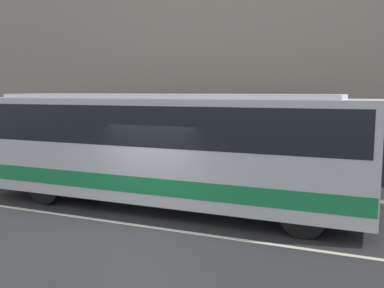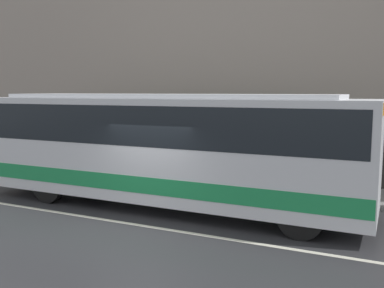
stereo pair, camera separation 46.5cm
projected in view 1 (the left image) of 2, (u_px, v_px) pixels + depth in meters
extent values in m
plane|color=#2D2D30|center=(140.00, 226.00, 10.81)|extent=(60.00, 60.00, 0.00)
cube|color=gray|center=(213.00, 183.00, 15.63)|extent=(60.00, 2.59, 0.13)
cube|color=gray|center=(227.00, 48.00, 16.34)|extent=(60.00, 0.30, 10.08)
cube|color=#2D2B28|center=(225.00, 146.00, 16.65)|extent=(60.00, 0.06, 2.52)
cube|color=beige|center=(140.00, 226.00, 10.81)|extent=(54.00, 0.14, 0.01)
cube|color=silver|center=(163.00, 147.00, 12.38)|extent=(11.62, 2.54, 2.83)
cube|color=#1E8C4C|center=(163.00, 177.00, 12.49)|extent=(11.56, 2.56, 0.45)
cube|color=black|center=(163.00, 123.00, 12.30)|extent=(11.27, 2.56, 1.08)
cube|color=orange|center=(382.00, 108.00, 9.97)|extent=(0.12, 1.90, 0.28)
cube|color=silver|center=(162.00, 96.00, 12.20)|extent=(9.87, 2.16, 0.12)
cylinder|color=black|center=(303.00, 215.00, 9.87)|extent=(1.09, 0.28, 1.09)
cylinder|color=black|center=(316.00, 194.00, 11.89)|extent=(1.09, 0.28, 1.09)
cylinder|color=black|center=(45.00, 186.00, 12.86)|extent=(1.09, 0.28, 1.09)
cylinder|color=black|center=(90.00, 173.00, 14.88)|extent=(1.09, 0.28, 1.09)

